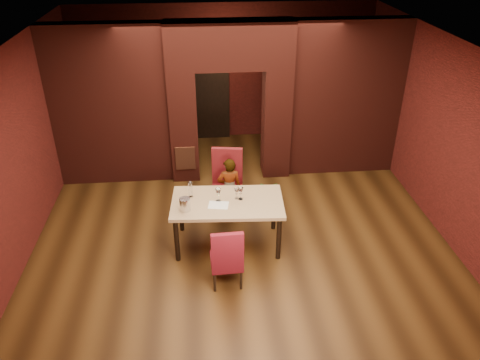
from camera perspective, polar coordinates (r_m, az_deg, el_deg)
The scene contains 25 objects.
floor at distance 8.45m, azimuth -0.10°, elevation -5.66°, with size 8.00×8.00×0.00m, color #472B11.
ceiling at distance 7.10m, azimuth -0.12°, elevation 15.91°, with size 7.00×8.00×0.04m, color silver.
wall_back at distance 11.37m, azimuth -1.97°, elevation 12.86°, with size 7.00×0.04×3.20m, color maroon.
wall_front at distance 4.41m, azimuth 4.86°, elevation -18.77°, with size 7.00×0.04×3.20m, color maroon.
wall_left at distance 8.14m, azimuth -25.50°, elevation 2.79°, with size 0.04×8.00×3.20m, color maroon.
wall_right at distance 8.66m, azimuth 23.73°, elevation 4.74°, with size 0.04×8.00×3.20m, color maroon.
pillar_left at distance 9.63m, azimuth -6.87°, elevation 6.61°, with size 0.55×0.55×2.30m, color maroon.
pillar_right at distance 9.75m, azimuth 4.44°, elevation 7.04°, with size 0.55×0.55×2.30m, color maroon.
lintel at distance 9.14m, azimuth -1.29°, elevation 16.15°, with size 2.45×0.55×0.90m, color maroon.
wing_wall_left at distance 9.61m, azimuth -15.56°, elevation 8.59°, with size 2.27×0.35×3.20m, color maroon.
wing_wall_right at distance 9.91m, azimuth 12.73°, elevation 9.58°, with size 2.27×0.35×3.20m, color maroon.
vent_panel at distance 9.61m, azimuth -6.68°, elevation 2.64°, with size 0.40×0.03×0.50m, color #98492C.
rear_door at distance 11.47m, azimuth -3.93°, elevation 10.07°, with size 0.90×0.08×2.10m, color black.
rear_door_frame at distance 11.43m, azimuth -3.92°, elevation 10.00°, with size 1.02×0.04×2.22m, color black.
dining_table at distance 7.81m, azimuth -1.51°, elevation -5.22°, with size 1.80×1.01×0.85m, color #A5825B.
chair_far at distance 8.49m, azimuth -1.68°, elevation -0.54°, with size 0.56×0.56×1.23m, color maroon.
chair_near at distance 7.00m, azimuth -1.68°, elevation -9.05°, with size 0.47×0.47×1.03m, color maroon.
person_seated at distance 8.40m, azimuth -1.32°, elevation -1.05°, with size 0.44×0.29×1.20m, color silver.
wine_glass_a at distance 7.52m, azimuth -2.67°, elevation -1.82°, with size 0.09×0.09×0.23m, color white, non-canonical shape.
wine_glass_b at distance 7.59m, azimuth -0.41°, elevation -1.65°, with size 0.08×0.08×0.19m, color white, non-canonical shape.
wine_glass_c at distance 7.57m, azimuth 0.06°, elevation -1.62°, with size 0.09×0.09×0.23m, color white, non-canonical shape.
tasting_sheet at distance 7.48m, azimuth -2.65°, elevation -3.07°, with size 0.32×0.23×0.00m, color white.
wine_bucket at distance 7.34m, azimuth -6.72°, elevation -2.98°, with size 0.17×0.17×0.21m, color silver.
water_bottle at distance 7.66m, azimuth -6.07°, elevation -1.11°, with size 0.07×0.07×0.28m, color silver.
potted_plant at distance 8.99m, azimuth 3.09°, elevation -1.51°, with size 0.43×0.37×0.47m, color #2B6822.
Camera 1 is at (-0.62, -6.86, 4.89)m, focal length 35.00 mm.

